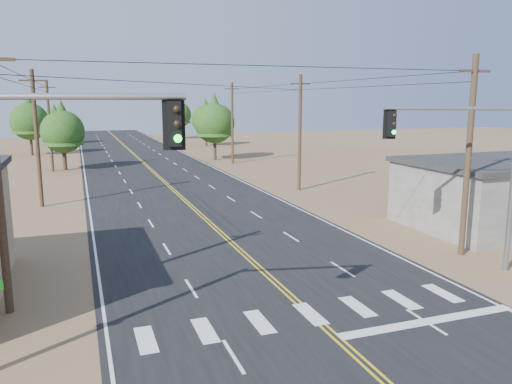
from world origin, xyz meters
name	(u,v)px	position (x,y,z in m)	size (l,w,h in m)	color
road	(187,202)	(0.00, 30.00, 0.01)	(15.00, 200.00, 0.02)	black
utility_pole_left_mid	(37,138)	(-10.50, 32.00, 5.12)	(1.80, 0.30, 10.00)	#4C3826
utility_pole_left_far	(50,125)	(-10.50, 52.00, 5.12)	(1.80, 0.30, 10.00)	#4C3826
utility_pole_right_near	(468,155)	(10.50, 12.00, 5.12)	(1.80, 0.30, 10.00)	#4C3826
utility_pole_right_mid	(300,132)	(10.50, 32.00, 5.12)	(1.80, 0.30, 10.00)	#4C3826
utility_pole_right_far	(232,122)	(10.50, 52.00, 5.12)	(1.80, 0.30, 10.00)	#4C3826
signal_mast_left	(21,189)	(-9.23, 6.85, 5.47)	(6.26, 1.72, 8.12)	gray
signal_mast_right	(476,160)	(9.13, 10.02, 5.15)	(5.54, 2.60, 7.66)	gray
tree_left_near	(62,127)	(-9.22, 52.47, 4.85)	(4.76, 4.76, 7.93)	#3F2D1E
tree_left_mid	(29,118)	(-14.00, 70.90, 5.40)	(5.29, 5.29, 8.82)	#3F2D1E
tree_left_far	(55,119)	(-11.34, 89.95, 4.47)	(4.39, 4.39, 7.32)	#3F2D1E
tree_right_near	(214,119)	(9.44, 56.52, 5.39)	(5.28, 5.28, 8.80)	#3F2D1E
tree_right_mid	(206,117)	(13.39, 77.09, 5.02)	(4.92, 4.92, 8.20)	#3F2D1E
tree_right_far	(178,112)	(12.08, 95.16, 5.46)	(5.35, 5.35, 8.92)	#3F2D1E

